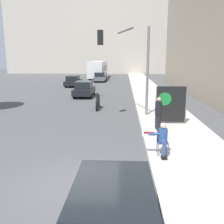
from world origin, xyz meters
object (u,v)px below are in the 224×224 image
object	(u,v)px
protest_banner	(171,104)
traffic_light_pole	(130,56)
seated_protester	(163,138)
motorcycle_on_road	(98,102)
car_on_road_midblock	(73,81)
city_bus_on_road	(98,69)
car_on_road_nearest	(84,89)
jogger_on_sidewalk	(158,114)
parked_car_curbside	(113,214)
car_on_road_distant	(100,77)

from	to	relation	value
protest_banner	traffic_light_pole	distance (m)	3.94
seated_protester	motorcycle_on_road	distance (m)	10.09
car_on_road_midblock	motorcycle_on_road	distance (m)	16.17
seated_protester	city_bus_on_road	bearing A→B (deg)	103.77
traffic_light_pole	car_on_road_midblock	world-z (taller)	traffic_light_pole
car_on_road_nearest	car_on_road_midblock	xyz separation A→B (m)	(-2.97, 9.20, -0.02)
jogger_on_sidewalk	parked_car_curbside	distance (m)	8.13
traffic_light_pole	car_on_road_midblock	bearing A→B (deg)	111.80
seated_protester	protest_banner	size ratio (longest dim) A/B	0.59
traffic_light_pole	car_on_road_midblock	distance (m)	19.90
seated_protester	car_on_road_midblock	size ratio (longest dim) A/B	0.27
traffic_light_pole	car_on_road_midblock	size ratio (longest dim) A/B	1.22
city_bus_on_road	parked_car_curbside	bearing A→B (deg)	-83.71
protest_banner	car_on_road_nearest	xyz separation A→B (m)	(-6.57, 10.95, -0.51)
seated_protester	car_on_road_nearest	distance (m)	16.58
jogger_on_sidewalk	traffic_light_pole	bearing A→B (deg)	-69.55
motorcycle_on_road	car_on_road_distant	bearing A→B (deg)	95.07
seated_protester	car_on_road_midblock	world-z (taller)	car_on_road_midblock
parked_car_curbside	car_on_road_nearest	xyz separation A→B (m)	(-3.79, 20.17, 0.05)
jogger_on_sidewalk	car_on_road_nearest	bearing A→B (deg)	-67.76
motorcycle_on_road	car_on_road_midblock	bearing A→B (deg)	107.96
parked_car_curbside	jogger_on_sidewalk	bearing A→B (deg)	76.31
protest_banner	traffic_light_pole	world-z (taller)	traffic_light_pole
car_on_road_nearest	motorcycle_on_road	distance (m)	6.50
protest_banner	parked_car_curbside	bearing A→B (deg)	-106.74
protest_banner	city_bus_on_road	world-z (taller)	city_bus_on_road
jogger_on_sidewalk	car_on_road_nearest	xyz separation A→B (m)	(-5.71, 12.28, -0.27)
seated_protester	protest_banner	xyz separation A→B (m)	(1.13, 4.71, 0.43)
car_on_road_distant	motorcycle_on_road	distance (m)	22.61
car_on_road_midblock	city_bus_on_road	bearing A→B (deg)	81.45
parked_car_curbside	motorcycle_on_road	distance (m)	14.11
car_on_road_midblock	motorcycle_on_road	xyz separation A→B (m)	(4.98, -15.38, -0.21)
traffic_light_pole	parked_car_curbside	world-z (taller)	traffic_light_pole
seated_protester	car_on_road_distant	world-z (taller)	car_on_road_distant
car_on_road_midblock	city_bus_on_road	world-z (taller)	city_bus_on_road
car_on_road_nearest	city_bus_on_road	xyz separation A→B (m)	(-0.93, 22.73, 1.10)
city_bus_on_road	motorcycle_on_road	xyz separation A→B (m)	(2.95, -28.91, -1.33)
seated_protester	car_on_road_nearest	bearing A→B (deg)	113.49
parked_car_curbside	car_on_road_distant	size ratio (longest dim) A/B	0.98
car_on_road_nearest	motorcycle_on_road	size ratio (longest dim) A/B	1.93
jogger_on_sidewalk	motorcycle_on_road	xyz separation A→B (m)	(-3.70, 6.10, -0.50)
motorcycle_on_road	city_bus_on_road	bearing A→B (deg)	95.83
traffic_light_pole	car_on_road_distant	bearing A→B (deg)	99.63
seated_protester	protest_banner	world-z (taller)	protest_banner
traffic_light_pole	parked_car_curbside	xyz separation A→B (m)	(-0.54, -11.13, -3.19)
seated_protester	traffic_light_pole	distance (m)	7.38
jogger_on_sidewalk	car_on_road_midblock	distance (m)	23.17
traffic_light_pole	car_on_road_nearest	world-z (taller)	traffic_light_pole
seated_protester	car_on_road_distant	bearing A→B (deg)	103.96
protest_banner	car_on_road_distant	distance (m)	28.07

